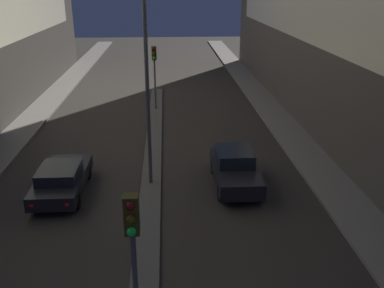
{
  "coord_description": "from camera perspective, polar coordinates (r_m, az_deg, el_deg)",
  "views": [
    {
      "loc": [
        0.79,
        -3.73,
        8.52
      ],
      "look_at": [
        2.05,
        17.07,
        0.5
      ],
      "focal_mm": 40.0,
      "sensor_mm": 36.0,
      "label": 1
    }
  ],
  "objects": [
    {
      "name": "traffic_light_mid",
      "position": [
        29.3,
        -5.04,
        10.65
      ],
      "size": [
        0.32,
        0.42,
        4.29
      ],
      "color": "#4C4C51",
      "rests_on": "median_strip"
    },
    {
      "name": "street_lamp",
      "position": [
        17.35,
        -6.21,
        13.4
      ],
      "size": [
        0.48,
        0.48,
        9.56
      ],
      "color": "#4C4C51",
      "rests_on": "median_strip"
    },
    {
      "name": "car_right_lane",
      "position": [
        18.86,
        5.74,
        -3.26
      ],
      "size": [
        1.81,
        4.27,
        1.57
      ],
      "color": "black",
      "rests_on": "ground"
    },
    {
      "name": "traffic_light_near",
      "position": [
        9.43,
        -7.87,
        -12.99
      ],
      "size": [
        0.32,
        0.42,
        4.29
      ],
      "color": "#4C4C51",
      "rests_on": "median_strip"
    },
    {
      "name": "car_left_lane",
      "position": [
        18.82,
        -16.98,
        -4.47
      ],
      "size": [
        1.86,
        4.4,
        1.35
      ],
      "color": "black",
      "rests_on": "ground"
    },
    {
      "name": "median_strip",
      "position": [
        21.45,
        -5.29,
        -2.29
      ],
      "size": [
        0.88,
        29.93,
        0.11
      ],
      "color": "#56544F",
      "rests_on": "ground"
    }
  ]
}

